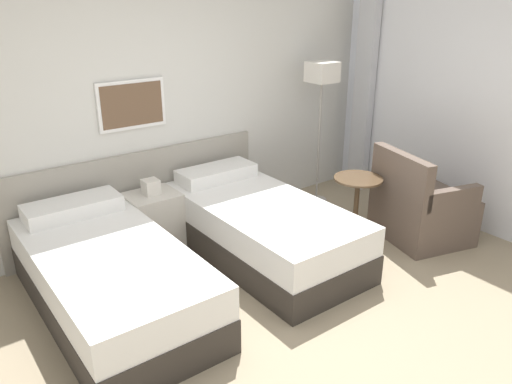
{
  "coord_description": "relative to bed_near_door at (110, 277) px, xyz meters",
  "views": [
    {
      "loc": [
        -2.01,
        -2.05,
        2.26
      ],
      "look_at": [
        0.36,
        1.12,
        0.67
      ],
      "focal_mm": 35.0,
      "sensor_mm": 36.0,
      "label": 1
    }
  ],
  "objects": [
    {
      "name": "bed_near_window",
      "position": [
        1.43,
        0.0,
        0.0
      ],
      "size": [
        0.97,
        1.98,
        0.65
      ],
      "color": "#332D28",
      "rests_on": "ground_plane"
    },
    {
      "name": "ground_plane",
      "position": [
        0.95,
        -1.19,
        -0.27
      ],
      "size": [
        16.0,
        16.0,
        0.0
      ],
      "primitive_type": "plane",
      "color": "gray"
    },
    {
      "name": "floor_lamp",
      "position": [
        2.72,
        0.63,
        1.09
      ],
      "size": [
        0.28,
        0.28,
        1.58
      ],
      "color": "#9E9993",
      "rests_on": "ground_plane"
    },
    {
      "name": "nightstand",
      "position": [
        0.71,
        0.73,
        0.01
      ],
      "size": [
        0.47,
        0.41,
        0.67
      ],
      "color": "beige",
      "rests_on": "ground_plane"
    },
    {
      "name": "bed_near_door",
      "position": [
        0.0,
        0.0,
        0.0
      ],
      "size": [
        0.97,
        1.98,
        0.65
      ],
      "color": "#332D28",
      "rests_on": "ground_plane"
    },
    {
      "name": "side_table",
      "position": [
        2.39,
        -0.27,
        0.16
      ],
      "size": [
        0.47,
        0.47,
        0.62
      ],
      "color": "brown",
      "rests_on": "ground_plane"
    },
    {
      "name": "armchair",
      "position": [
        2.88,
        -0.65,
        0.03
      ],
      "size": [
        0.9,
        0.96,
        0.9
      ],
      "rotation": [
        0.0,
        0.0,
        1.31
      ],
      "color": "brown",
      "rests_on": "ground_plane"
    },
    {
      "name": "wall_headboard",
      "position": [
        0.94,
        1.04,
        1.03
      ],
      "size": [
        10.0,
        0.1,
        2.7
      ],
      "color": "silver",
      "rests_on": "ground_plane"
    }
  ]
}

